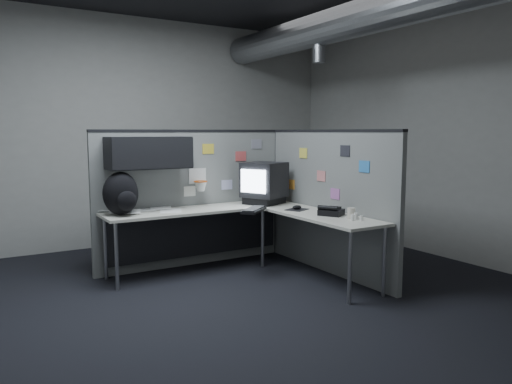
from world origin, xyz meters
TOP-DOWN VIEW (x-y plane):
  - room at (0.56, 0.00)m, footprint 5.62×5.62m
  - partition_back at (-0.25, 1.23)m, footprint 2.44×0.42m
  - partition_right at (1.10, 0.22)m, footprint 0.07×2.23m
  - desk at (0.15, 0.70)m, footprint 2.31×2.11m
  - monitor at (0.69, 0.93)m, footprint 0.59×0.59m
  - keyboard at (0.27, 0.47)m, footprint 0.45×0.42m
  - mouse at (0.75, 0.33)m, footprint 0.29×0.27m
  - phone at (0.84, -0.16)m, footprint 0.30×0.31m
  - bottles at (0.87, -0.49)m, footprint 0.12×0.17m
  - cup at (0.88, -0.42)m, footprint 0.10×0.10m
  - papers at (-0.79, 1.18)m, footprint 0.89×0.79m
  - backpack at (-1.05, 0.98)m, footprint 0.42×0.40m

SIDE VIEW (x-z plane):
  - desk at x=0.15m, z-range 0.25..0.98m
  - papers at x=-0.79m, z-range 0.73..0.75m
  - mouse at x=0.75m, z-range 0.72..0.77m
  - keyboard at x=0.27m, z-range 0.73..0.77m
  - bottles at x=0.87m, z-range 0.72..0.80m
  - phone at x=0.84m, z-range 0.72..0.83m
  - cup at x=0.88m, z-range 0.73..0.84m
  - partition_right at x=1.10m, z-range 0.00..1.63m
  - backpack at x=-1.05m, z-range 0.72..1.18m
  - monitor at x=0.69m, z-range 0.74..1.24m
  - partition_back at x=-0.25m, z-range 0.18..1.81m
  - room at x=0.56m, z-range 0.49..3.71m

